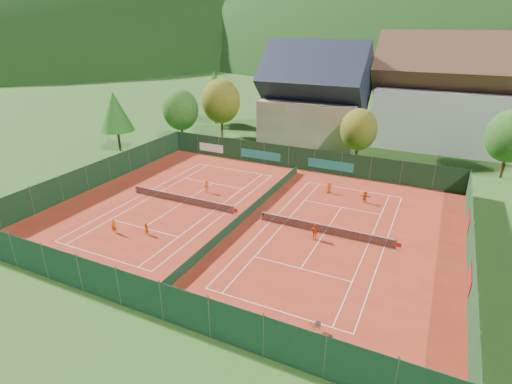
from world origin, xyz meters
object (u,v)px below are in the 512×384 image
object	(u,v)px
chalet	(314,101)
player_left_mid	(146,229)
hotel_block_a	(446,99)
player_right_near	(315,232)
player_left_far	(207,186)
player_right_far_a	(329,188)
player_right_far_b	(365,197)
player_left_near	(114,226)
ball_hopper	(318,324)

from	to	relation	value
chalet	player_left_mid	size ratio (longest dim) A/B	13.50
hotel_block_a	player_right_near	world-z (taller)	hotel_block_a
player_left_far	player_right_far_a	world-z (taller)	player_left_far
hotel_block_a	player_right_far_b	xyz separation A→B (m)	(-6.04, -27.30, -6.70)
player_left_near	player_left_far	bearing A→B (deg)	58.36
player_right_near	player_right_far_a	xyz separation A→B (m)	(-1.84, 11.11, -0.13)
player_right_near	player_left_mid	bearing A→B (deg)	179.58
player_right_near	player_right_far_b	size ratio (longest dim) A/B	1.15
chalet	hotel_block_a	world-z (taller)	hotel_block_a
chalet	player_right_near	distance (m)	33.66
player_left_mid	player_right_far_a	xyz separation A→B (m)	(12.47, 16.99, 0.05)
chalet	ball_hopper	size ratio (longest dim) A/B	20.25
player_right_far_b	player_right_near	bearing A→B (deg)	71.75
hotel_block_a	player_left_far	xyz separation A→B (m)	(-23.17, -32.28, -6.64)
hotel_block_a	player_right_far_b	world-z (taller)	hotel_block_a
player_left_mid	player_right_near	bearing A→B (deg)	22.36
ball_hopper	player_left_near	xyz separation A→B (m)	(-21.09, 4.30, 0.17)
player_left_near	player_left_far	size ratio (longest dim) A/B	0.97
player_left_far	player_right_far_b	size ratio (longest dim) A/B	1.10
player_left_mid	player_right_far_b	distance (m)	23.18
ball_hopper	player_right_near	world-z (taller)	player_right_near
player_left_near	player_right_near	bearing A→B (deg)	2.12
hotel_block_a	player_right_far_b	distance (m)	28.75
player_left_mid	player_left_far	world-z (taller)	player_left_far
hotel_block_a	player_right_near	xyz separation A→B (m)	(-8.48, -37.43, -6.60)
player_left_far	player_right_near	bearing A→B (deg)	160.02
player_left_far	player_right_far_a	xyz separation A→B (m)	(12.85, 5.95, -0.09)
chalet	player_right_far_b	bearing A→B (deg)	-58.68
player_left_near	player_right_far_a	size ratio (longest dim) A/B	1.11
player_left_near	hotel_block_a	bearing A→B (deg)	40.26
player_right_far_b	player_left_far	bearing A→B (deg)	11.48
chalet	player_right_far_b	distance (m)	25.63
chalet	player_right_near	bearing A→B (deg)	-71.49
player_right_far_b	chalet	bearing A→B (deg)	-63.40
player_right_far_a	player_right_far_b	world-z (taller)	player_right_far_b
hotel_block_a	player_right_far_a	world-z (taller)	hotel_block_a
player_right_far_b	ball_hopper	bearing A→B (deg)	89.01
player_left_near	player_right_near	world-z (taller)	player_right_near
player_right_near	player_right_far_a	bearing A→B (deg)	76.61
ball_hopper	player_right_far_a	size ratio (longest dim) A/B	0.61
player_left_mid	ball_hopper	bearing A→B (deg)	-16.26
hotel_block_a	player_right_near	distance (m)	38.94
player_left_far	hotel_block_a	bearing A→B (deg)	-126.30
ball_hopper	player_right_far_b	distance (m)	21.36
ball_hopper	player_right_far_b	bearing A→B (deg)	93.73
ball_hopper	player_right_near	bearing A→B (deg)	108.91
player_left_near	player_left_mid	size ratio (longest dim) A/B	1.21
player_right_near	player_right_far_b	world-z (taller)	player_right_near
player_right_far_b	player_left_mid	bearing A→B (deg)	39.00
chalet	player_left_far	xyz separation A→B (m)	(-4.17, -26.28, -5.88)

